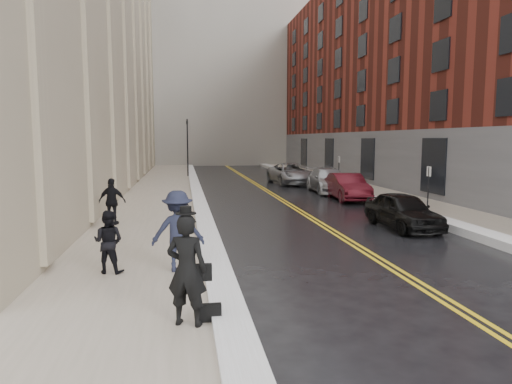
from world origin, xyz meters
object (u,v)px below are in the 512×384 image
object	(u,v)px
car_black	(403,211)
car_silver_near	(328,180)
pedestrian_main	(187,270)
pedestrian_c	(112,202)
car_silver_far	(291,174)
pedestrian_a	(108,242)
pedestrian_b	(178,231)
car_maroon	(347,187)

from	to	relation	value
car_black	car_silver_near	distance (m)	12.20
pedestrian_main	pedestrian_c	world-z (taller)	pedestrian_main
car_silver_far	pedestrian_c	distance (m)	19.42
car_silver_far	pedestrian_a	xyz separation A→B (m)	(-10.07, -22.66, 0.13)
pedestrian_b	pedestrian_c	xyz separation A→B (m)	(-2.57, 6.70, -0.11)
car_maroon	car_silver_near	xyz separation A→B (m)	(0.12, 3.81, 0.03)
car_black	pedestrian_main	xyz separation A→B (m)	(-8.32, -8.36, 0.45)
car_maroon	car_silver_near	world-z (taller)	car_silver_near
car_black	pedestrian_c	world-z (taller)	pedestrian_c
car_silver_near	pedestrian_a	distance (m)	20.33
car_silver_far	pedestrian_b	size ratio (longest dim) A/B	2.84
car_black	car_maroon	world-z (taller)	car_maroon
car_silver_near	pedestrian_c	world-z (taller)	pedestrian_c
car_maroon	pedestrian_b	world-z (taller)	pedestrian_b
car_black	pedestrian_main	distance (m)	11.80
pedestrian_a	pedestrian_b	bearing A→B (deg)	-166.34
car_maroon	pedestrian_a	world-z (taller)	pedestrian_a
car_black	pedestrian_a	world-z (taller)	pedestrian_a
car_silver_near	car_silver_far	bearing A→B (deg)	104.41
car_maroon	pedestrian_c	distance (m)	13.62
car_black	car_silver_near	bearing A→B (deg)	83.48
pedestrian_b	pedestrian_c	world-z (taller)	pedestrian_b
car_silver_far	pedestrian_b	world-z (taller)	pedestrian_b
pedestrian_main	car_silver_far	bearing A→B (deg)	-87.19
car_silver_far	car_silver_near	bearing A→B (deg)	-83.14
car_black	pedestrian_c	size ratio (longest dim) A/B	2.29
car_silver_near	car_silver_far	world-z (taller)	car_silver_far
pedestrian_main	pedestrian_b	bearing A→B (deg)	-66.68
car_silver_far	car_black	bearing A→B (deg)	-93.82
car_black	pedestrian_a	size ratio (longest dim) A/B	2.63
pedestrian_a	car_silver_near	bearing A→B (deg)	-106.77
car_black	pedestrian_b	size ratio (longest dim) A/B	2.03
car_silver_near	car_silver_far	distance (m)	5.80
car_maroon	pedestrian_c	bearing A→B (deg)	-147.74
car_silver_near	pedestrian_c	distance (m)	15.90
pedestrian_main	pedestrian_a	world-z (taller)	pedestrian_main
pedestrian_c	car_silver_far	bearing A→B (deg)	-111.51
car_maroon	pedestrian_a	bearing A→B (deg)	-126.54
pedestrian_c	pedestrian_b	bearing A→B (deg)	123.76
pedestrian_b	car_maroon	bearing A→B (deg)	-123.36
car_black	car_silver_far	world-z (taller)	car_silver_far
pedestrian_main	pedestrian_b	world-z (taller)	pedestrian_b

